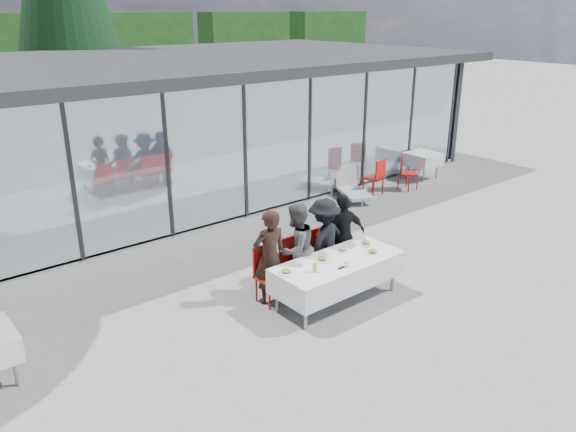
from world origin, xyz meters
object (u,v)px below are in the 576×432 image
at_px(plate_d, 366,243).
at_px(plate_extra, 373,252).
at_px(plate_c, 342,250).
at_px(lounger, 351,187).
at_px(plate_a, 286,272).
at_px(spare_table_right, 423,159).
at_px(diner_chair_b, 294,262).
at_px(spare_chair_b, 377,175).
at_px(juice_bottle, 315,268).
at_px(diner_a, 270,257).
at_px(diner_chair_c, 322,252).
at_px(diner_chair_d, 340,246).
at_px(diner_c, 324,241).
at_px(dining_table, 338,272).
at_px(diner_b, 296,249).
at_px(diner_d, 343,235).
at_px(folded_eyeglasses, 342,268).
at_px(spare_chair_a, 405,170).
at_px(diner_chair_a, 268,271).
at_px(plate_b, 322,259).

bearing_deg(plate_d, plate_extra, -119.53).
xyz_separation_m(plate_c, lounger, (3.83, 3.54, -0.52)).
relative_size(plate_a, spare_table_right, 0.30).
height_order(plate_c, plate_d, same).
height_order(diner_chair_b, spare_chair_b, same).
bearing_deg(juice_bottle, diner_a, 109.24).
distance_m(plate_a, juice_bottle, 0.45).
relative_size(diner_chair_c, diner_chair_d, 1.00).
bearing_deg(diner_c, dining_table, 52.55).
height_order(plate_extra, spare_table_right, plate_extra).
height_order(diner_b, plate_a, diner_b).
bearing_deg(diner_chair_d, diner_chair_b, 180.00).
bearing_deg(diner_b, spare_table_right, -171.07).
relative_size(diner_a, plate_c, 6.24).
xyz_separation_m(diner_b, juice_bottle, (-0.28, -0.80, 0.03)).
bearing_deg(plate_a, plate_extra, -11.93).
bearing_deg(diner_chair_c, diner_d, -6.01).
distance_m(diner_b, diner_c, 0.65).
height_order(diner_a, juice_bottle, diner_a).
bearing_deg(plate_a, diner_a, 80.64).
bearing_deg(plate_extra, plate_c, 130.01).
distance_m(folded_eyeglasses, lounger, 5.92).
height_order(diner_chair_d, plate_a, diner_chair_d).
height_order(diner_d, spare_chair_a, diner_d).
height_order(plate_a, spare_chair_b, spare_chair_b).
xyz_separation_m(diner_a, diner_d, (1.67, 0.00, -0.04)).
bearing_deg(diner_c, diner_chair_d, 174.05).
distance_m(diner_c, diner_d, 0.46).
height_order(diner_chair_b, spare_chair_a, same).
relative_size(diner_d, plate_extra, 5.92).
height_order(diner_a, diner_c, diner_a).
bearing_deg(diner_d, juice_bottle, 44.32).
height_order(diner_c, plate_c, diner_c).
height_order(diner_chair_b, diner_chair_c, same).
distance_m(diner_chair_a, diner_d, 1.69).
relative_size(plate_d, lounger, 0.18).
relative_size(plate_extra, juice_bottle, 1.63).
relative_size(diner_chair_c, plate_a, 3.74).
bearing_deg(spare_table_right, plate_extra, -148.51).
bearing_deg(diner_a, lounger, -140.27).
relative_size(dining_table, lounger, 1.55).
bearing_deg(diner_b, dining_table, 100.72).
bearing_deg(folded_eyeglasses, spare_table_right, 29.03).
xyz_separation_m(plate_a, folded_eyeglasses, (0.80, -0.42, -0.02)).
bearing_deg(diner_d, plate_b, 43.33).
distance_m(plate_a, spare_chair_a, 7.43).
height_order(diner_b, diner_d, diner_b).
height_order(plate_b, plate_extra, same).
height_order(diner_c, diner_chair_c, diner_c).
height_order(dining_table, plate_b, plate_b).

